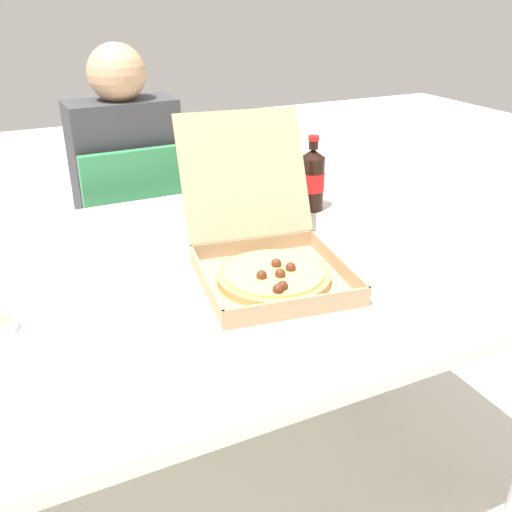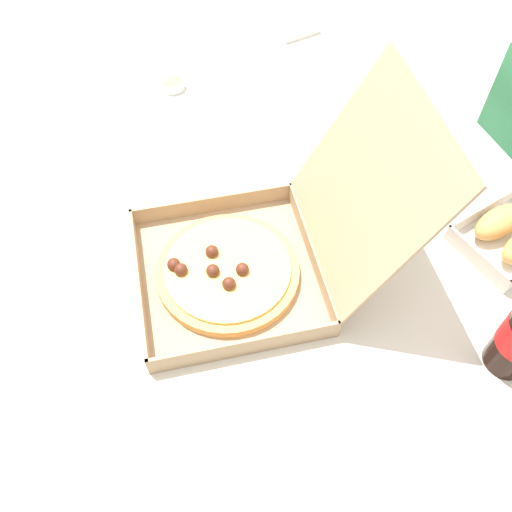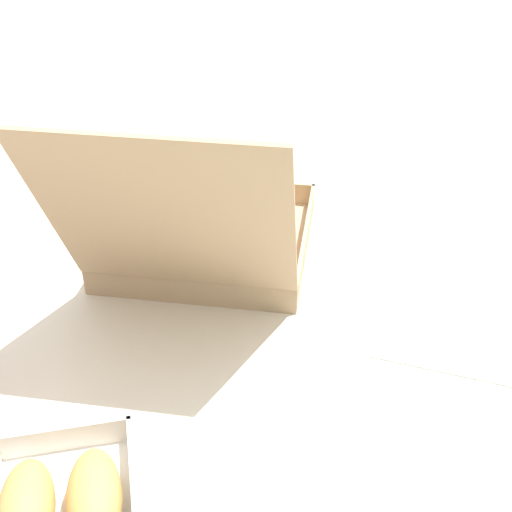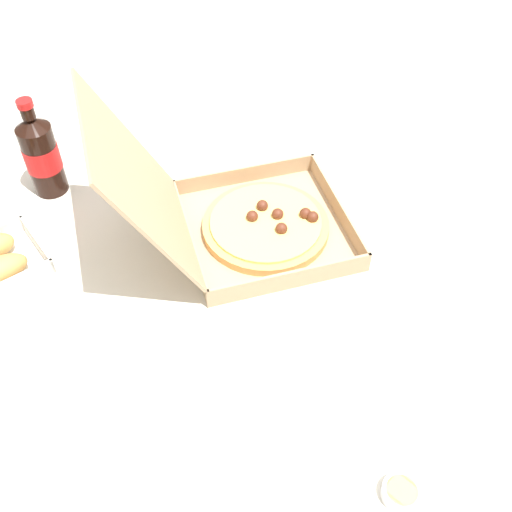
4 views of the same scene
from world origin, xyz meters
The scene contains 7 objects.
ground_plane centered at (0.00, 0.00, 0.00)m, with size 10.00×10.00×0.00m, color beige.
dining_table centered at (0.00, 0.00, 0.64)m, with size 1.48×1.06×0.70m.
pizza_box_open centered at (0.09, -0.10, 0.75)m, with size 0.38×0.51×0.33m.
bread_side_box centered at (0.20, 0.38, 0.73)m, with size 0.19×0.22×0.06m.
paper_menu centered at (-0.27, 0.09, 0.70)m, with size 0.21×0.15×0.00m, color white.
napkin_pile centered at (-0.62, 0.29, 0.71)m, with size 0.11×0.11×0.02m, color white.
dipping_sauce_cup centered at (-0.48, -0.09, 0.71)m, with size 0.06×0.06×0.02m.
Camera 2 is at (0.61, -0.28, 1.51)m, focal length 37.36 mm.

